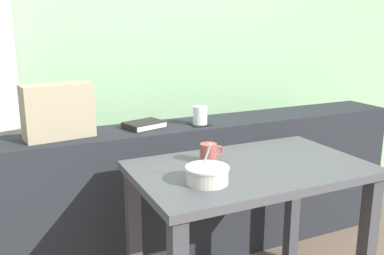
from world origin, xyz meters
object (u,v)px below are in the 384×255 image
breakfast_table (250,194)px  closed_book (144,125)px  coaster_square (200,124)px  ceramic_mug (209,153)px  throw_pillow (58,111)px  juice_glass (200,116)px  soup_bowl (207,175)px

breakfast_table → closed_book: (-0.28, 0.60, 0.21)m
coaster_square → ceramic_mug: ceramic_mug is taller
breakfast_table → throw_pillow: size_ratio=3.17×
juice_glass → soup_bowl: juice_glass is taller
ceramic_mug → juice_glass: bearing=69.0°
juice_glass → ceramic_mug: juice_glass is taller
juice_glass → throw_pillow: throw_pillow is taller
juice_glass → coaster_square: bearing=90.0°
coaster_square → juice_glass: (0.00, -0.00, 0.05)m
ceramic_mug → coaster_square: bearing=69.0°
soup_bowl → ceramic_mug: (0.12, 0.22, 0.01)m
throw_pillow → coaster_square: bearing=-4.2°
coaster_square → ceramic_mug: bearing=-111.0°
coaster_square → closed_book: (-0.29, 0.07, 0.01)m
throw_pillow → breakfast_table: bearing=-39.3°
coaster_square → breakfast_table: bearing=-91.6°
breakfast_table → coaster_square: 0.57m
soup_bowl → juice_glass: bearing=66.2°
breakfast_table → ceramic_mug: size_ratio=8.97×
coaster_square → closed_book: closed_book is taller
throw_pillow → ceramic_mug: bearing=-39.1°
juice_glass → throw_pillow: size_ratio=0.30×
coaster_square → throw_pillow: (-0.73, 0.05, 0.13)m
coaster_square → soup_bowl: (-0.28, -0.63, -0.03)m
breakfast_table → ceramic_mug: (-0.14, 0.12, 0.17)m
coaster_square → ceramic_mug: 0.44m
coaster_square → juice_glass: juice_glass is taller
coaster_square → juice_glass: size_ratio=1.03×
breakfast_table → closed_book: size_ratio=4.41×
breakfast_table → soup_bowl: (-0.26, -0.10, 0.17)m
soup_bowl → ceramic_mug: bearing=61.3°
closed_book → soup_bowl: 0.70m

